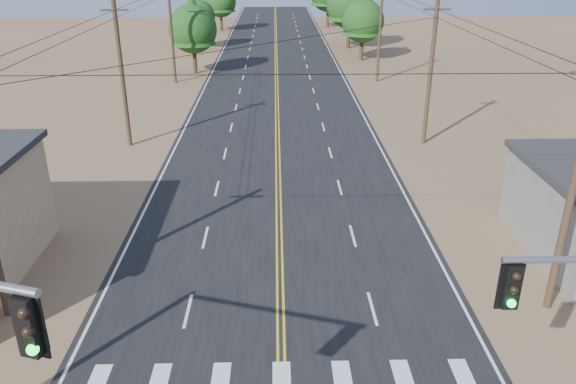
{
  "coord_description": "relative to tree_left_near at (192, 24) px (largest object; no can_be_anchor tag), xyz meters",
  "views": [
    {
      "loc": [
        -0.12,
        -6.16,
        13.03
      ],
      "look_at": [
        0.37,
        15.48,
        3.5
      ],
      "focal_mm": 35.0,
      "sensor_mm": 36.0,
      "label": 1
    }
  ],
  "objects": [
    {
      "name": "road",
      "position": [
        9.0,
        -26.55,
        -5.31
      ],
      "size": [
        15.0,
        200.0,
        0.02
      ],
      "primitive_type": "cube",
      "color": "black",
      "rests_on": "ground"
    },
    {
      "name": "utility_pole_left_mid",
      "position": [
        -1.5,
        -24.55,
        -0.2
      ],
      "size": [
        1.8,
        0.3,
        10.0
      ],
      "color": "#4C3826",
      "rests_on": "ground"
    },
    {
      "name": "utility_pole_left_far",
      "position": [
        -1.5,
        -4.55,
        -0.2
      ],
      "size": [
        1.8,
        0.3,
        10.0
      ],
      "color": "#4C3826",
      "rests_on": "ground"
    },
    {
      "name": "utility_pole_right_near",
      "position": [
        19.5,
        -44.55,
        -0.2
      ],
      "size": [
        1.8,
        0.3,
        10.0
      ],
      "color": "#4C3826",
      "rests_on": "ground"
    },
    {
      "name": "utility_pole_right_mid",
      "position": [
        19.5,
        -24.55,
        -0.2
      ],
      "size": [
        1.8,
        0.3,
        10.0
      ],
      "color": "#4C3826",
      "rests_on": "ground"
    },
    {
      "name": "utility_pole_right_far",
      "position": [
        19.5,
        -4.55,
        -0.2
      ],
      "size": [
        1.8,
        0.3,
        10.0
      ],
      "color": "#4C3826",
      "rests_on": "ground"
    },
    {
      "name": "tree_left_near",
      "position": [
        0.0,
        0.0,
        0.0
      ],
      "size": [
        5.22,
        5.22,
        8.7
      ],
      "color": "#3F2D1E",
      "rests_on": "ground"
    },
    {
      "name": "tree_left_mid",
      "position": [
        -1.49,
        16.7,
        -0.7
      ],
      "size": [
        4.53,
        4.53,
        7.56
      ],
      "color": "#3F2D1E",
      "rests_on": "ground"
    },
    {
      "name": "tree_right_near",
      "position": [
        19.51,
        7.28,
        -0.12
      ],
      "size": [
        5.1,
        5.1,
        8.5
      ],
      "color": "#3F2D1E",
      "rests_on": "ground"
    }
  ]
}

